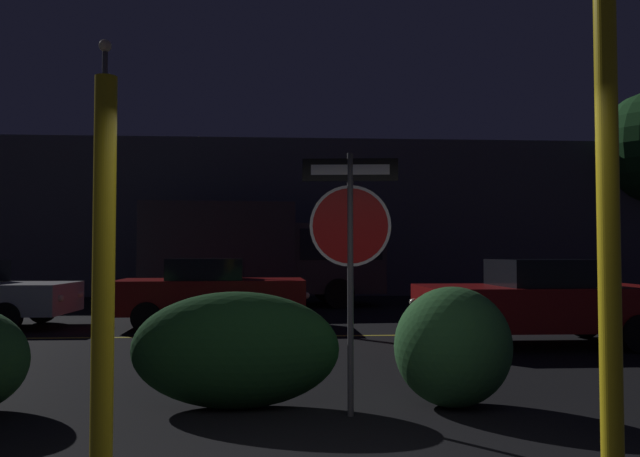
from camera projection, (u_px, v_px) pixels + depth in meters
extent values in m
cube|color=gold|center=(300.00, 336.00, 11.70)|extent=(39.35, 0.12, 0.01)
cylinder|color=#4C4C51|center=(350.00, 283.00, 6.02)|extent=(0.06, 0.06, 2.54)
cylinder|color=white|center=(350.00, 226.00, 6.04)|extent=(0.79, 0.09, 0.79)
cylinder|color=#B71414|center=(350.00, 226.00, 6.04)|extent=(0.73, 0.09, 0.73)
cube|color=black|center=(350.00, 170.00, 6.06)|extent=(0.93, 0.11, 0.22)
cube|color=white|center=(350.00, 170.00, 6.06)|extent=(0.76, 0.11, 0.10)
cylinder|color=yellow|center=(103.00, 286.00, 3.99)|extent=(0.14, 0.14, 2.71)
cylinder|color=yellow|center=(609.00, 251.00, 3.43)|extent=(0.12, 0.12, 3.15)
ellipsoid|color=#19421E|center=(236.00, 350.00, 6.28)|extent=(2.10, 0.84, 1.17)
ellipsoid|color=#2D6633|center=(453.00, 347.00, 6.35)|extent=(1.20, 1.02, 1.22)
cylinder|color=black|center=(42.00, 309.00, 13.97)|extent=(0.60, 0.21, 0.60)
cylinder|color=black|center=(6.00, 318.00, 12.19)|extent=(0.60, 0.21, 0.60)
sphere|color=#F4EFCC|center=(80.00, 295.00, 13.71)|extent=(0.14, 0.14, 0.14)
sphere|color=#F4EFCC|center=(61.00, 298.00, 12.56)|extent=(0.14, 0.14, 0.14)
cube|color=maroon|center=(212.00, 296.00, 13.18)|extent=(3.93, 1.86, 0.70)
cube|color=black|center=(207.00, 269.00, 13.19)|extent=(1.60, 1.54, 0.44)
cylinder|color=black|center=(268.00, 309.00, 14.11)|extent=(0.61, 0.22, 0.60)
cylinder|color=black|center=(269.00, 316.00, 12.45)|extent=(0.61, 0.22, 0.60)
cylinder|color=black|center=(160.00, 310.00, 13.88)|extent=(0.61, 0.22, 0.60)
cylinder|color=black|center=(147.00, 317.00, 12.23)|extent=(0.61, 0.22, 0.60)
sphere|color=#F4EFCC|center=(303.00, 292.00, 13.90)|extent=(0.14, 0.14, 0.14)
sphere|color=#F4EFCC|center=(306.00, 295.00, 12.84)|extent=(0.14, 0.14, 0.14)
cube|color=maroon|center=(538.00, 307.00, 10.58)|extent=(4.00, 1.86, 0.70)
cube|color=black|center=(545.00, 273.00, 10.61)|extent=(1.60, 1.60, 0.45)
cylinder|color=black|center=(484.00, 335.00, 9.60)|extent=(0.60, 0.20, 0.60)
cylinder|color=black|center=(452.00, 322.00, 11.38)|extent=(0.60, 0.20, 0.60)
cylinder|color=black|center=(639.00, 334.00, 9.75)|extent=(0.60, 0.20, 0.60)
cylinder|color=black|center=(584.00, 321.00, 11.53)|extent=(0.60, 0.20, 0.60)
sphere|color=#F4EFCC|center=(429.00, 308.00, 9.88)|extent=(0.14, 0.14, 0.14)
sphere|color=#F4EFCC|center=(413.00, 302.00, 11.03)|extent=(0.14, 0.14, 0.14)
cube|color=#2D2D33|center=(335.00, 258.00, 18.76)|extent=(2.81, 2.50, 2.01)
cube|color=black|center=(335.00, 245.00, 18.78)|extent=(2.55, 2.53, 0.88)
cube|color=#2D2D33|center=(218.00, 248.00, 18.29)|extent=(4.48, 2.78, 2.60)
cylinder|color=black|center=(327.00, 289.00, 19.87)|extent=(0.86, 0.35, 0.84)
cylinder|color=black|center=(339.00, 294.00, 17.55)|extent=(0.86, 0.35, 0.84)
cylinder|color=black|center=(194.00, 290.00, 19.29)|extent=(0.86, 0.35, 0.84)
cylinder|color=black|center=(189.00, 295.00, 16.97)|extent=(0.86, 0.35, 0.84)
cylinder|color=#4C4C51|center=(103.00, 178.00, 18.22)|extent=(0.16, 0.16, 7.49)
sphere|color=#F9E5B2|center=(105.00, 46.00, 18.38)|extent=(0.37, 0.37, 0.37)
cube|color=#4C4C56|center=(219.00, 220.00, 24.67)|extent=(33.53, 4.45, 5.77)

